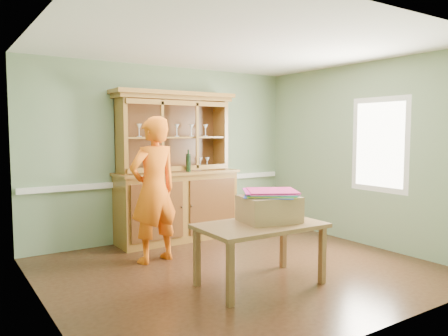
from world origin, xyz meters
TOP-DOWN VIEW (x-y plane):
  - floor at (0.00, 0.00)m, footprint 4.50×4.50m
  - ceiling at (0.00, 0.00)m, footprint 4.50×4.50m
  - wall_back at (0.00, 2.00)m, footprint 4.50×0.00m
  - wall_left at (-2.25, 0.00)m, footprint 0.00×4.00m
  - wall_right at (2.25, 0.00)m, footprint 0.00×4.00m
  - wall_front at (0.00, -2.00)m, footprint 4.50×0.00m
  - chair_rail at (0.00, 1.98)m, footprint 4.41×0.05m
  - framed_map at (-2.23, 0.30)m, footprint 0.03×0.60m
  - window_panel at (2.23, -0.30)m, footprint 0.03×0.96m
  - china_hutch at (0.03, 1.74)m, footprint 1.95×0.64m
  - dining_table at (-0.13, -0.56)m, footprint 1.38×0.85m
  - cardboard_box at (0.03, -0.52)m, footprint 0.69×0.59m
  - kite_stack at (0.07, -0.48)m, footprint 0.75×0.75m
  - person at (-0.74, 0.88)m, footprint 0.75×0.55m

SIDE VIEW (x-z plane):
  - floor at x=0.00m, z-range 0.00..0.00m
  - dining_table at x=-0.13m, z-range 0.26..0.94m
  - china_hutch at x=0.03m, z-range -0.34..1.95m
  - cardboard_box at x=0.03m, z-range 0.68..0.97m
  - chair_rail at x=0.00m, z-range 0.86..0.94m
  - person at x=-0.74m, z-range 0.00..1.88m
  - kite_stack at x=0.07m, z-range 0.97..1.03m
  - wall_back at x=0.00m, z-range -0.90..3.60m
  - wall_left at x=-2.25m, z-range -0.65..3.35m
  - wall_right at x=2.25m, z-range -0.65..3.35m
  - wall_front at x=0.00m, z-range -0.90..3.60m
  - window_panel at x=2.23m, z-range 0.82..2.18m
  - framed_map at x=-2.23m, z-range 1.32..1.78m
  - ceiling at x=0.00m, z-range 2.70..2.70m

